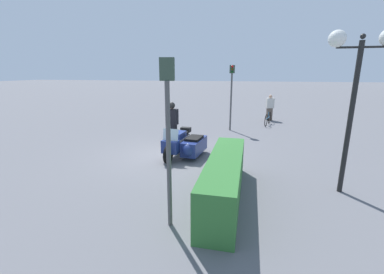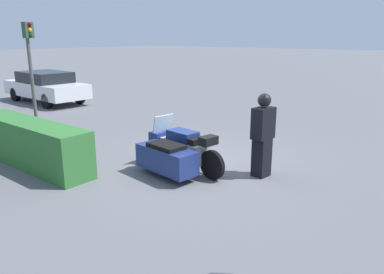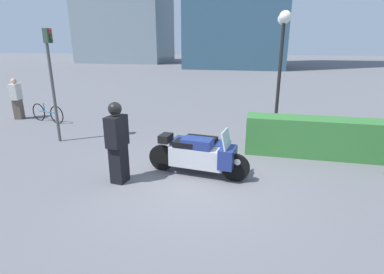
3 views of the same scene
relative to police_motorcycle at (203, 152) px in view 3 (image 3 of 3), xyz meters
name	(u,v)px [view 3 (image 3 of 3)]	position (x,y,z in m)	size (l,w,h in m)	color
ground_plane	(192,182)	(-0.11, -0.68, -0.46)	(160.00, 160.00, 0.00)	slate
police_motorcycle	(203,152)	(0.00, 0.00, 0.00)	(2.41, 1.34, 1.15)	black
officer_rider	(117,141)	(-1.67, -1.02, 0.48)	(0.35, 0.52, 1.79)	black
hedge_bush_curbside	(320,137)	(2.87, 1.70, 0.06)	(3.90, 0.78, 1.04)	#337033
twin_lamp_post	(283,36)	(1.84, 4.59, 2.71)	(0.39, 1.43, 3.95)	black
traffic_light_far	(51,70)	(-4.79, 1.22, 1.74)	(0.23, 0.27, 3.35)	#4C4C4C
pedestrian_bystander	(17,99)	(-8.29, 3.43, 0.36)	(0.39, 0.52, 1.63)	brown
bicycle_parked	(48,113)	(-6.82, 3.26, -0.12)	(1.69, 0.46, 0.75)	black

